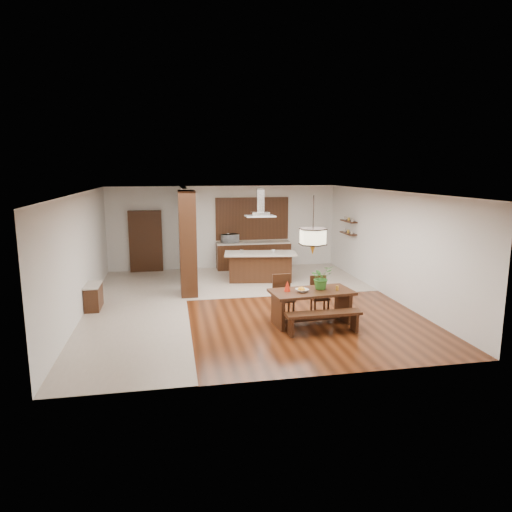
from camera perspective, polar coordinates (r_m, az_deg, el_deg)
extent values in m
plane|color=#3C1A0B|center=(12.05, -1.41, -5.90)|extent=(9.00, 9.00, 0.00)
cube|color=white|center=(11.56, -1.48, 8.01)|extent=(8.00, 9.00, 0.04)
cube|color=silver|center=(16.13, -4.02, 3.58)|extent=(8.00, 0.04, 2.90)
cube|color=silver|center=(7.42, 4.19, -4.90)|extent=(8.00, 0.04, 2.90)
cube|color=silver|center=(11.77, -21.04, 0.24)|extent=(0.04, 9.00, 2.90)
cube|color=silver|center=(12.97, 16.29, 1.43)|extent=(0.04, 9.00, 2.90)
cube|color=#C2B2A2|center=(11.94, -14.63, -6.39)|extent=(2.50, 9.00, 0.01)
cube|color=#C2B2A2|center=(14.65, 1.84, -2.88)|extent=(5.50, 4.00, 0.01)
cube|color=#422510|center=(11.56, -1.48, 7.94)|extent=(8.00, 9.00, 0.02)
cube|color=black|center=(12.76, -8.53, 1.60)|extent=(0.45, 1.00, 2.90)
cube|color=silver|center=(14.84, -8.86, 2.86)|extent=(0.18, 2.40, 2.90)
cube|color=black|center=(12.17, -19.64, -4.82)|extent=(0.37, 0.88, 0.63)
cube|color=black|center=(16.00, -13.61, 1.80)|extent=(1.10, 0.20, 2.10)
cube|color=black|center=(16.14, -0.32, 0.01)|extent=(2.60, 0.60, 0.90)
cube|color=beige|center=(16.06, -0.32, 1.68)|extent=(2.60, 0.62, 0.05)
cube|color=brown|center=(16.20, -0.49, 4.70)|extent=(2.60, 0.08, 1.50)
cube|color=black|center=(15.26, 11.45, 2.79)|extent=(0.26, 0.90, 0.04)
cube|color=black|center=(15.21, 11.51, 4.29)|extent=(0.26, 0.90, 0.04)
cube|color=black|center=(10.38, 6.96, -4.48)|extent=(1.92, 1.09, 0.06)
cube|color=black|center=(10.22, 2.76, -6.91)|extent=(0.15, 0.74, 0.71)
cube|color=black|center=(10.82, 10.83, -6.09)|extent=(0.15, 0.74, 0.71)
imported|color=#317025|center=(10.48, 8.15, -2.67)|extent=(0.60, 0.56, 0.54)
imported|color=beige|center=(10.24, 5.79, -4.30)|extent=(0.35, 0.35, 0.07)
cone|color=red|center=(10.25, 3.94, -3.76)|extent=(0.20, 0.20, 0.24)
cylinder|color=gold|center=(10.49, 10.11, -3.96)|extent=(0.08, 0.08, 0.10)
cube|color=black|center=(14.31, 0.51, -1.44)|extent=(2.01, 1.00, 0.87)
cube|color=beige|center=(14.18, 0.55, 0.32)|extent=(2.33, 1.28, 0.05)
imported|color=white|center=(14.20, 2.19, 0.62)|extent=(0.13, 0.13, 0.09)
imported|color=#ADB1B4|center=(15.89, -3.28, 2.20)|extent=(0.64, 0.54, 0.30)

